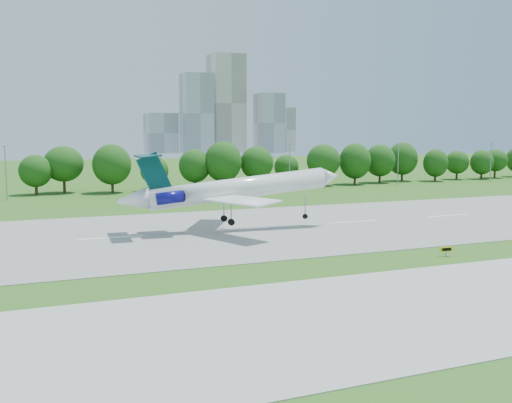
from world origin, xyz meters
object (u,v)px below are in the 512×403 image
object	(u,v)px
airliner	(228,189)
service_vehicle_b	(209,194)
taxi_sign_left	(446,249)
service_vehicle_a	(152,191)

from	to	relation	value
airliner	service_vehicle_b	bearing A→B (deg)	79.26
taxi_sign_left	service_vehicle_b	xyz separation A→B (m)	(-6.36, 75.61, -0.28)
airliner	service_vehicle_a	size ratio (longest dim) A/B	9.58
airliner	taxi_sign_left	bearing A→B (deg)	-53.31
airliner	service_vehicle_b	xyz separation A→B (m)	(11.91, 48.00, -5.86)
taxi_sign_left	service_vehicle_a	xyz separation A→B (m)	(-17.57, 87.87, -0.24)
service_vehicle_a	service_vehicle_b	bearing A→B (deg)	-140.21
taxi_sign_left	service_vehicle_a	world-z (taller)	service_vehicle_a
service_vehicle_a	service_vehicle_b	distance (m)	16.61
taxi_sign_left	service_vehicle_b	size ratio (longest dim) A/B	0.50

